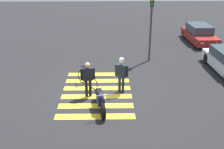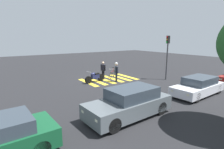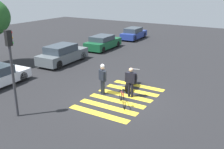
{
  "view_description": "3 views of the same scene",
  "coord_description": "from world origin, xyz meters",
  "px_view_note": "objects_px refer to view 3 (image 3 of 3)",
  "views": [
    {
      "loc": [
        12.18,
        0.54,
        6.13
      ],
      "look_at": [
        0.74,
        0.73,
        1.26
      ],
      "focal_mm": 44.49,
      "sensor_mm": 36.0,
      "label": 1
    },
    {
      "loc": [
        9.33,
        14.05,
        3.95
      ],
      "look_at": [
        0.5,
        1.24,
        0.75
      ],
      "focal_mm": 28.77,
      "sensor_mm": 36.0,
      "label": 2
    },
    {
      "loc": [
        -11.89,
        -6.64,
        5.93
      ],
      "look_at": [
        0.72,
        1.02,
        1.0
      ],
      "focal_mm": 42.59,
      "sensor_mm": 36.0,
      "label": 3
    }
  ],
  "objects_px": {
    "leaning_bicycle": "(122,98)",
    "car_grey_coupe": "(62,54)",
    "car_blue_hatchback": "(134,34)",
    "officer_on_foot": "(103,77)",
    "car_green_compact": "(103,42)",
    "police_motorcycle": "(131,81)",
    "traffic_light_pole": "(11,60)",
    "officer_by_motorcycle": "(131,80)"
  },
  "relations": [
    {
      "from": "police_motorcycle",
      "to": "officer_by_motorcycle",
      "type": "xyz_separation_m",
      "value": [
        -1.25,
        -0.59,
        0.52
      ]
    },
    {
      "from": "car_grey_coupe",
      "to": "traffic_light_pole",
      "type": "height_order",
      "value": "traffic_light_pole"
    },
    {
      "from": "car_grey_coupe",
      "to": "car_blue_hatchback",
      "type": "distance_m",
      "value": 12.08
    },
    {
      "from": "leaning_bicycle",
      "to": "car_blue_hatchback",
      "type": "xyz_separation_m",
      "value": [
        16.58,
        7.73,
        0.28
      ]
    },
    {
      "from": "leaning_bicycle",
      "to": "car_green_compact",
      "type": "distance_m",
      "value": 13.15
    },
    {
      "from": "traffic_light_pole",
      "to": "car_green_compact",
      "type": "bearing_deg",
      "value": 17.04
    },
    {
      "from": "police_motorcycle",
      "to": "officer_by_motorcycle",
      "type": "distance_m",
      "value": 1.48
    },
    {
      "from": "police_motorcycle",
      "to": "car_green_compact",
      "type": "bearing_deg",
      "value": 42.3
    },
    {
      "from": "officer_by_motorcycle",
      "to": "car_blue_hatchback",
      "type": "distance_m",
      "value": 17.19
    },
    {
      "from": "leaning_bicycle",
      "to": "officer_on_foot",
      "type": "height_order",
      "value": "officer_on_foot"
    },
    {
      "from": "leaning_bicycle",
      "to": "car_green_compact",
      "type": "xyz_separation_m",
      "value": [
        10.42,
        8.01,
        0.28
      ]
    },
    {
      "from": "officer_on_foot",
      "to": "car_blue_hatchback",
      "type": "relative_size",
      "value": 0.43
    },
    {
      "from": "car_green_compact",
      "to": "traffic_light_pole",
      "type": "height_order",
      "value": "traffic_light_pole"
    },
    {
      "from": "car_grey_coupe",
      "to": "car_blue_hatchback",
      "type": "bearing_deg",
      "value": -1.4
    },
    {
      "from": "officer_on_foot",
      "to": "officer_by_motorcycle",
      "type": "relative_size",
      "value": 1.05
    },
    {
      "from": "officer_on_foot",
      "to": "traffic_light_pole",
      "type": "xyz_separation_m",
      "value": [
        -4.4,
        1.98,
        1.74
      ]
    },
    {
      "from": "leaning_bicycle",
      "to": "officer_on_foot",
      "type": "distance_m",
      "value": 1.97
    },
    {
      "from": "leaning_bicycle",
      "to": "officer_by_motorcycle",
      "type": "distance_m",
      "value": 1.32
    },
    {
      "from": "leaning_bicycle",
      "to": "traffic_light_pole",
      "type": "distance_m",
      "value": 5.73
    },
    {
      "from": "car_green_compact",
      "to": "traffic_light_pole",
      "type": "distance_m",
      "value": 14.9
    },
    {
      "from": "car_green_compact",
      "to": "police_motorcycle",
      "type": "bearing_deg",
      "value": -137.7
    },
    {
      "from": "leaning_bicycle",
      "to": "car_grey_coupe",
      "type": "xyz_separation_m",
      "value": [
        4.5,
        8.03,
        0.35
      ]
    },
    {
      "from": "officer_on_foot",
      "to": "leaning_bicycle",
      "type": "bearing_deg",
      "value": -113.14
    },
    {
      "from": "officer_by_motorcycle",
      "to": "car_grey_coupe",
      "type": "distance_m",
      "value": 8.58
    },
    {
      "from": "police_motorcycle",
      "to": "car_green_compact",
      "type": "xyz_separation_m",
      "value": [
        8.01,
        7.29,
        0.18
      ]
    },
    {
      "from": "police_motorcycle",
      "to": "car_blue_hatchback",
      "type": "xyz_separation_m",
      "value": [
        14.16,
        7.01,
        0.19
      ]
    },
    {
      "from": "police_motorcycle",
      "to": "leaning_bicycle",
      "type": "height_order",
      "value": "police_motorcycle"
    },
    {
      "from": "leaning_bicycle",
      "to": "car_grey_coupe",
      "type": "height_order",
      "value": "car_grey_coupe"
    },
    {
      "from": "officer_on_foot",
      "to": "car_blue_hatchback",
      "type": "bearing_deg",
      "value": 20.83
    },
    {
      "from": "leaning_bicycle",
      "to": "traffic_light_pole",
      "type": "bearing_deg",
      "value": 134.9
    },
    {
      "from": "car_grey_coupe",
      "to": "car_green_compact",
      "type": "height_order",
      "value": "car_grey_coupe"
    },
    {
      "from": "car_blue_hatchback",
      "to": "leaning_bicycle",
      "type": "bearing_deg",
      "value": -154.99
    },
    {
      "from": "police_motorcycle",
      "to": "leaning_bicycle",
      "type": "distance_m",
      "value": 2.52
    },
    {
      "from": "leaning_bicycle",
      "to": "officer_by_motorcycle",
      "type": "height_order",
      "value": "officer_by_motorcycle"
    },
    {
      "from": "officer_by_motorcycle",
      "to": "traffic_light_pole",
      "type": "xyz_separation_m",
      "value": [
        -4.83,
        3.56,
        1.8
      ]
    },
    {
      "from": "car_green_compact",
      "to": "car_blue_hatchback",
      "type": "distance_m",
      "value": 6.16
    },
    {
      "from": "car_grey_coupe",
      "to": "officer_by_motorcycle",
      "type": "bearing_deg",
      "value": -112.93
    },
    {
      "from": "officer_on_foot",
      "to": "traffic_light_pole",
      "type": "distance_m",
      "value": 5.13
    },
    {
      "from": "car_blue_hatchback",
      "to": "traffic_light_pole",
      "type": "relative_size",
      "value": 1.01
    },
    {
      "from": "car_grey_coupe",
      "to": "traffic_light_pole",
      "type": "distance_m",
      "value": 9.49
    },
    {
      "from": "leaning_bicycle",
      "to": "car_grey_coupe",
      "type": "bearing_deg",
      "value": 60.71
    },
    {
      "from": "car_green_compact",
      "to": "officer_by_motorcycle",
      "type": "bearing_deg",
      "value": -139.61
    }
  ]
}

